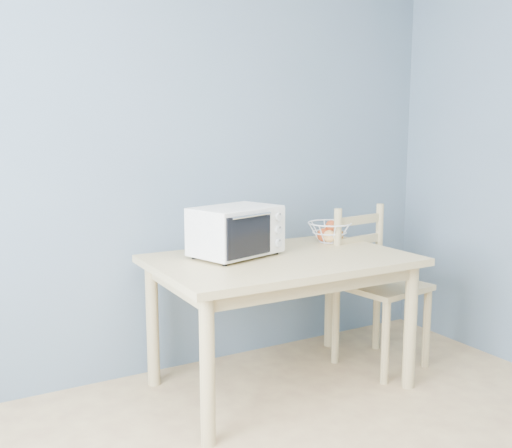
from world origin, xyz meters
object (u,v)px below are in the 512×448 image
fruit_basket (329,232)px  dining_chair (376,288)px  toaster_oven (234,231)px  dining_table (281,275)px

fruit_basket → dining_chair: dining_chair is taller
toaster_oven → dining_chair: size_ratio=0.56×
dining_table → fruit_basket: size_ratio=3.88×
dining_chair → fruit_basket: bearing=125.8°
toaster_oven → dining_table: bearing=-45.6°
dining_table → fruit_basket: (0.48, 0.21, 0.17)m
fruit_basket → toaster_oven: bearing=-172.9°
fruit_basket → dining_table: bearing=-156.3°
dining_chair → dining_table: bearing=171.3°
dining_table → dining_chair: 0.71m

